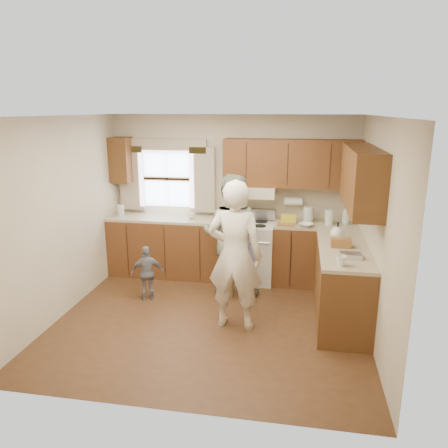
% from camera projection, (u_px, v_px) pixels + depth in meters
% --- Properties ---
extents(room, '(3.80, 3.80, 3.80)m').
position_uv_depth(room, '(210.00, 224.00, 5.19)').
color(room, '#442815').
rests_on(room, ground).
extents(kitchen_fixtures, '(3.80, 2.25, 2.15)m').
position_uv_depth(kitchen_fixtures, '(268.00, 235.00, 6.21)').
color(kitchen_fixtures, '#3F1E0D').
rests_on(kitchen_fixtures, ground).
extents(stove, '(0.76, 0.67, 1.07)m').
position_uv_depth(stove, '(248.00, 251.00, 6.70)').
color(stove, silver).
rests_on(stove, ground).
extents(woman_left, '(0.70, 0.49, 1.81)m').
position_uv_depth(woman_left, '(235.00, 256.00, 5.13)').
color(woman_left, silver).
rests_on(woman_left, ground).
extents(woman_right, '(0.89, 0.72, 1.73)m').
position_uv_depth(woman_right, '(231.00, 236.00, 6.08)').
color(woman_right, '#233728').
rests_on(woman_right, ground).
extents(child, '(0.49, 0.34, 0.77)m').
position_uv_depth(child, '(147.00, 273.00, 6.01)').
color(child, gray).
rests_on(child, ground).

